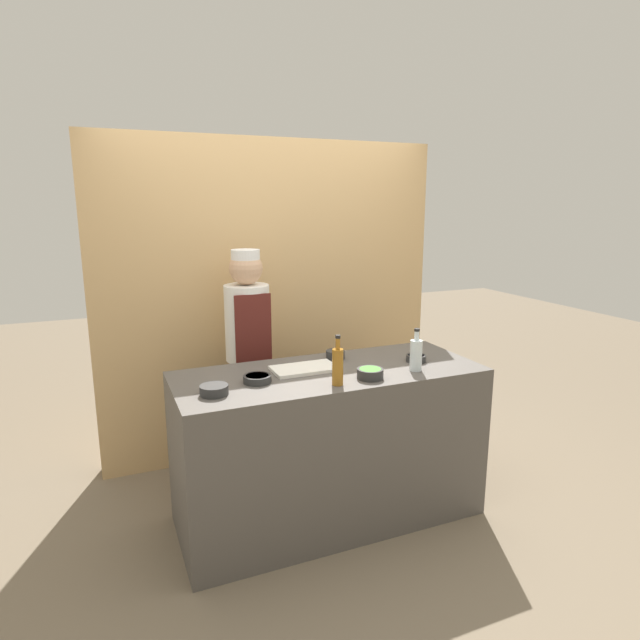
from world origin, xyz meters
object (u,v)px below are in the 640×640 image
sauce_bowl_green (370,373)px  bottle_clear (416,354)px  sauce_bowl_red (214,389)px  sauce_bowl_purple (416,358)px  sauce_bowl_brown (335,354)px  chef_center (248,354)px  sauce_bowl_orange (257,378)px  bottle_amber (338,366)px  cutting_board (305,369)px

sauce_bowl_green → bottle_clear: bearing=4.5°
sauce_bowl_red → bottle_clear: bottle_clear is taller
sauce_bowl_purple → sauce_bowl_brown: size_ratio=1.03×
sauce_bowl_brown → chef_center: size_ratio=0.07×
sauce_bowl_purple → sauce_bowl_orange: size_ratio=0.78×
sauce_bowl_orange → chef_center: (0.15, 0.74, -0.07)m
sauce_bowl_orange → bottle_clear: size_ratio=0.61×
sauce_bowl_red → bottle_amber: size_ratio=0.53×
sauce_bowl_green → sauce_bowl_brown: (-0.02, 0.43, -0.00)m
bottle_amber → cutting_board: bearing=103.2°
cutting_board → sauce_bowl_brown: bearing=28.7°
sauce_bowl_red → sauce_bowl_green: sauce_bowl_green is taller
sauce_bowl_purple → sauce_bowl_brown: (-0.44, 0.25, 0.01)m
sauce_bowl_green → chef_center: bearing=116.6°
sauce_bowl_brown → cutting_board: size_ratio=0.31×
bottle_amber → bottle_clear: 0.54m
cutting_board → chef_center: (-0.17, 0.64, -0.06)m
sauce_bowl_purple → chef_center: 1.16m
sauce_bowl_red → sauce_bowl_purple: 1.30m
bottle_amber → sauce_bowl_orange: bearing=152.0°
sauce_bowl_brown → sauce_bowl_red: bearing=-157.8°
sauce_bowl_brown → bottle_clear: bottle_clear is taller
bottle_amber → chef_center: (-0.24, 0.95, -0.16)m
sauce_bowl_orange → sauce_bowl_red: bearing=-159.2°
cutting_board → sauce_bowl_red: bearing=-160.9°
sauce_bowl_orange → sauce_bowl_brown: (0.59, 0.25, 0.01)m
sauce_bowl_purple → cutting_board: sauce_bowl_purple is taller
sauce_bowl_brown → bottle_clear: bearing=-50.0°
cutting_board → sauce_bowl_orange: bearing=-162.4°
sauce_bowl_orange → bottle_amber: (0.40, -0.21, 0.09)m
sauce_bowl_green → sauce_bowl_brown: size_ratio=1.26×
bottle_clear → chef_center: size_ratio=0.16×
sauce_bowl_brown → sauce_bowl_purple: bearing=-29.7°
sauce_bowl_purple → bottle_amber: 0.68m
sauce_bowl_orange → sauce_bowl_brown: size_ratio=1.31×
sauce_bowl_purple → cutting_board: bearing=171.5°
sauce_bowl_green → chef_center: size_ratio=0.09×
sauce_bowl_brown → bottle_amber: 0.51m
bottle_amber → chef_center: 0.99m
sauce_bowl_purple → cutting_board: 0.72m
cutting_board → chef_center: chef_center is taller
bottle_amber → bottle_clear: (0.54, 0.05, -0.01)m
sauce_bowl_green → cutting_board: sauce_bowl_green is taller
sauce_bowl_orange → bottle_amber: bearing=-28.0°
sauce_bowl_red → cutting_board: (0.59, 0.20, -0.02)m
sauce_bowl_red → bottle_clear: size_ratio=0.58×
sauce_bowl_red → sauce_bowl_orange: (0.26, 0.10, -0.01)m
sauce_bowl_purple → sauce_bowl_brown: sauce_bowl_brown is taller
sauce_bowl_purple → bottle_clear: 0.20m
sauce_bowl_purple → sauce_bowl_red: bearing=-175.8°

